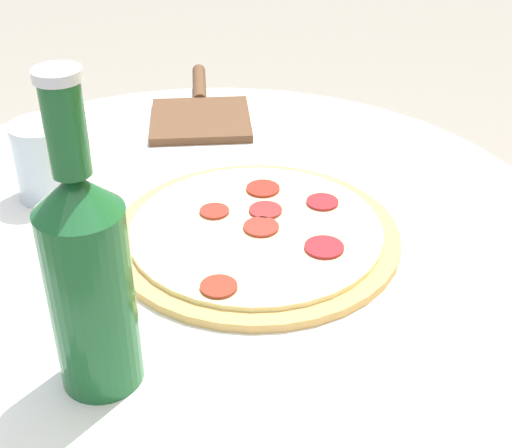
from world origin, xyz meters
name	(u,v)px	position (x,y,z in m)	size (l,w,h in m)	color
table	(210,340)	(0.00, 0.00, 0.55)	(0.85, 0.85, 0.73)	silver
pizza	(256,233)	(0.04, 0.05, 0.74)	(0.32, 0.32, 0.02)	tan
beer_bottle	(88,274)	(0.23, -0.11, 0.84)	(0.07, 0.07, 0.28)	#195628
pizza_paddle	(200,112)	(-0.31, 0.03, 0.74)	(0.29, 0.16, 0.02)	brown
drinking_glass	(46,160)	(-0.10, -0.18, 0.78)	(0.08, 0.08, 0.10)	#ADBCC6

